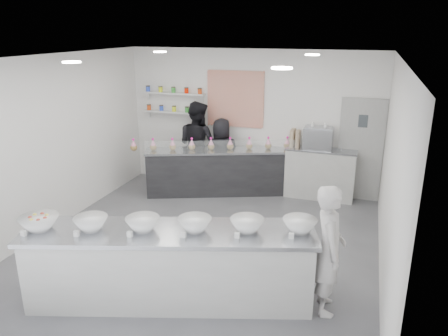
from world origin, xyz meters
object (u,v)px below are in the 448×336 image
(back_bar, at_px, (221,172))
(espresso_machine, at_px, (318,138))
(espresso_ledge, at_px, (320,174))
(staff_right, at_px, (222,154))
(woman_prep, at_px, (329,250))
(staff_left, at_px, (198,145))
(prep_counter, at_px, (170,266))

(back_bar, height_order, espresso_machine, espresso_machine)
(espresso_ledge, relative_size, staff_right, 0.90)
(woman_prep, xyz_separation_m, staff_right, (-2.62, 3.68, -0.04))
(back_bar, height_order, staff_left, staff_left)
(staff_left, xyz_separation_m, staff_right, (0.56, 0.00, -0.17))
(espresso_ledge, bearing_deg, prep_counter, -108.15)
(espresso_ledge, distance_m, staff_left, 2.69)
(back_bar, distance_m, espresso_ledge, 2.07)
(prep_counter, relative_size, back_bar, 1.17)
(staff_left, bearing_deg, woman_prep, 152.02)
(prep_counter, xyz_separation_m, woman_prep, (1.93, 0.44, 0.33))
(prep_counter, distance_m, staff_right, 4.18)
(espresso_ledge, relative_size, espresso_machine, 2.46)
(staff_right, bearing_deg, back_bar, 79.76)
(espresso_machine, xyz_separation_m, woman_prep, (0.61, -3.83, -0.44))
(espresso_ledge, distance_m, staff_right, 2.11)
(prep_counter, relative_size, espresso_machine, 6.36)
(espresso_ledge, bearing_deg, staff_right, -175.82)
(espresso_ledge, bearing_deg, back_bar, -168.77)
(back_bar, xyz_separation_m, woman_prep, (2.56, -3.43, 0.35))
(staff_left, height_order, staff_right, staff_left)
(prep_counter, relative_size, woman_prep, 2.20)
(espresso_machine, distance_m, staff_left, 2.59)
(espresso_machine, bearing_deg, prep_counter, -107.15)
(prep_counter, height_order, woman_prep, woman_prep)
(espresso_machine, bearing_deg, woman_prep, -80.96)
(staff_left, distance_m, staff_right, 0.58)
(back_bar, xyz_separation_m, staff_right, (-0.06, 0.25, 0.31))
(espresso_machine, relative_size, staff_left, 0.30)
(espresso_ledge, relative_size, staff_left, 0.74)
(staff_left, bearing_deg, espresso_ledge, -155.46)
(woman_prep, height_order, staff_left, staff_left)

